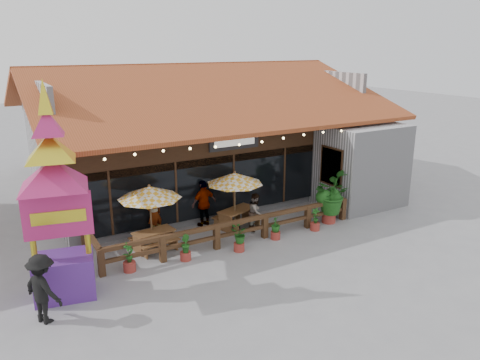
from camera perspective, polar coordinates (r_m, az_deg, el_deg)
ground at (r=18.20m, az=3.48°, el=-6.16°), size 100.00×100.00×0.00m
restaurant_building at (r=23.23m, az=-4.90°, el=4.44°), size 15.50×14.73×6.09m
patio_railing at (r=16.70m, az=-2.48°, el=-5.99°), size 10.00×2.60×0.92m
umbrella_left at (r=16.26m, az=-10.98°, el=-1.53°), size 2.89×2.89×2.35m
umbrella_right at (r=17.72m, az=-0.65°, el=0.18°), size 2.22×2.22×2.33m
picnic_table_left at (r=16.69m, az=-10.45°, el=-6.84°), size 1.58×1.41×0.68m
picnic_table_right at (r=18.34m, az=-0.35°, el=-4.28°), size 1.87×1.73×0.74m
thai_sign_tower at (r=13.42m, az=-21.78°, el=0.12°), size 2.86×2.86×6.57m
tropical_plant at (r=18.94m, az=10.93°, el=-1.76°), size 1.87×1.93×2.05m
diner_a at (r=17.70m, az=-10.38°, el=-4.08°), size 0.73×0.59×1.73m
diner_b at (r=17.99m, az=1.93°, el=-3.90°), size 0.91×0.90×1.47m
diner_c at (r=18.37m, az=-4.42°, el=-2.86°), size 1.16×0.64×1.87m
pedestrian at (r=13.22m, az=-22.93°, el=-12.12°), size 1.22×1.39×1.87m
planter_a at (r=15.34m, az=-13.37°, el=-9.40°), size 0.41×0.39×0.97m
planter_b at (r=15.76m, az=-6.68°, el=-8.34°), size 0.36×0.36×0.89m
planter_c at (r=16.26m, az=-0.11°, el=-6.99°), size 0.70×0.66×0.92m
planter_d at (r=17.31m, az=4.37°, el=-5.87°), size 0.46×0.46×0.88m
planter_e at (r=18.31m, az=9.15°, el=-4.95°), size 0.37×0.38×0.90m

